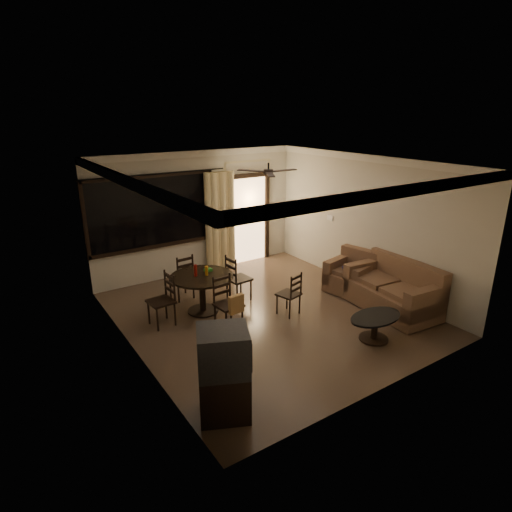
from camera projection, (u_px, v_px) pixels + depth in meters
ground at (267, 314)px, 8.05m from camera, size 5.50×5.50×0.00m
room_shell at (243, 199)px, 9.16m from camera, size 5.50×6.70×5.50m
dining_table at (202, 283)px, 7.96m from camera, size 1.17×1.17×0.95m
dining_chair_west at (162, 310)px, 7.56m from camera, size 0.45×0.45×0.95m
dining_chair_east at (238, 287)px, 8.55m from camera, size 0.45×0.45×0.95m
dining_chair_south at (229, 313)px, 7.41m from camera, size 0.45×0.51×0.95m
dining_chair_north at (182, 285)px, 8.64m from camera, size 0.45×0.45×0.95m
tv_cabinet at (224, 373)px, 5.22m from camera, size 0.79×0.77×1.19m
sofa at (394, 291)px, 8.11m from camera, size 1.10×1.85×0.94m
armchair at (352, 275)px, 8.95m from camera, size 1.01×1.01×0.85m
coffee_table at (375, 324)px, 7.06m from camera, size 0.99×0.59×0.43m
side_chair at (289, 302)px, 7.97m from camera, size 0.45×0.45×0.84m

